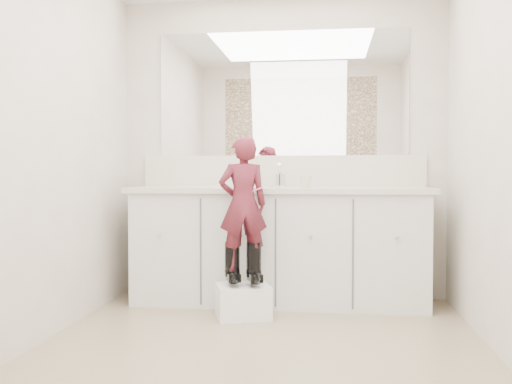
# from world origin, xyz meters

# --- Properties ---
(floor) EXTENTS (3.00, 3.00, 0.00)m
(floor) POSITION_xyz_m (0.00, 0.00, 0.00)
(floor) COLOR #897D5A
(floor) RESTS_ON ground
(wall_back) EXTENTS (2.60, 0.00, 2.60)m
(wall_back) POSITION_xyz_m (0.00, 1.50, 1.20)
(wall_back) COLOR beige
(wall_back) RESTS_ON floor
(wall_front) EXTENTS (2.60, 0.00, 2.60)m
(wall_front) POSITION_xyz_m (0.00, -1.50, 1.20)
(wall_front) COLOR beige
(wall_front) RESTS_ON floor
(wall_left) EXTENTS (0.00, 3.00, 3.00)m
(wall_left) POSITION_xyz_m (-1.30, 0.00, 1.20)
(wall_left) COLOR beige
(wall_left) RESTS_ON floor
(wall_right) EXTENTS (0.00, 3.00, 3.00)m
(wall_right) POSITION_xyz_m (1.30, 0.00, 1.20)
(wall_right) COLOR beige
(wall_right) RESTS_ON floor
(vanity_cabinet) EXTENTS (2.20, 0.55, 0.85)m
(vanity_cabinet) POSITION_xyz_m (0.00, 1.23, 0.42)
(vanity_cabinet) COLOR silver
(vanity_cabinet) RESTS_ON floor
(countertop) EXTENTS (2.28, 0.58, 0.04)m
(countertop) POSITION_xyz_m (0.00, 1.21, 0.87)
(countertop) COLOR beige
(countertop) RESTS_ON vanity_cabinet
(backsplash) EXTENTS (2.28, 0.03, 0.25)m
(backsplash) POSITION_xyz_m (0.00, 1.49, 1.02)
(backsplash) COLOR beige
(backsplash) RESTS_ON countertop
(mirror) EXTENTS (2.00, 0.02, 1.00)m
(mirror) POSITION_xyz_m (0.00, 1.49, 1.64)
(mirror) COLOR white
(mirror) RESTS_ON wall_back
(faucet) EXTENTS (0.08, 0.08, 0.10)m
(faucet) POSITION_xyz_m (0.00, 1.38, 0.94)
(faucet) COLOR silver
(faucet) RESTS_ON countertop
(cup) EXTENTS (0.13, 0.13, 0.09)m
(cup) POSITION_xyz_m (0.20, 1.23, 0.94)
(cup) COLOR beige
(cup) RESTS_ON countertop
(soap_bottle) EXTENTS (0.11, 0.11, 0.19)m
(soap_bottle) POSITION_xyz_m (-0.37, 1.19, 0.98)
(soap_bottle) COLOR silver
(soap_bottle) RESTS_ON countertop
(step_stool) EXTENTS (0.43, 0.39, 0.23)m
(step_stool) POSITION_xyz_m (-0.21, 0.75, 0.11)
(step_stool) COLOR white
(step_stool) RESTS_ON floor
(boot_left) EXTENTS (0.16, 0.22, 0.30)m
(boot_left) POSITION_xyz_m (-0.28, 0.75, 0.37)
(boot_left) COLOR black
(boot_left) RESTS_ON step_stool
(boot_right) EXTENTS (0.16, 0.22, 0.30)m
(boot_right) POSITION_xyz_m (-0.13, 0.75, 0.37)
(boot_right) COLOR black
(boot_right) RESTS_ON step_stool
(toddler) EXTENTS (0.39, 0.31, 0.92)m
(toddler) POSITION_xyz_m (-0.21, 0.75, 0.79)
(toddler) COLOR #972E42
(toddler) RESTS_ON step_stool
(toothbrush) EXTENTS (0.13, 0.05, 0.06)m
(toothbrush) POSITION_xyz_m (-0.14, 0.75, 0.88)
(toothbrush) COLOR #E358AA
(toothbrush) RESTS_ON toddler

